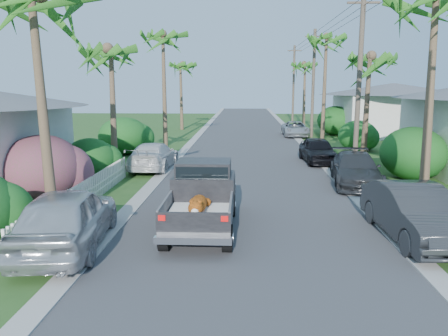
{
  "coord_description": "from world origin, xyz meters",
  "views": [
    {
      "loc": [
        -0.21,
        -9.8,
        4.41
      ],
      "look_at": [
        -0.94,
        6.05,
        1.4
      ],
      "focal_mm": 35.0,
      "sensor_mm": 36.0,
      "label": 1
    }
  ],
  "objects_px": {
    "palm_r_c": "(327,37)",
    "utility_pole_d": "(294,84)",
    "house_right_far": "(392,111)",
    "parked_car_rf": "(318,150)",
    "parked_car_ln": "(67,218)",
    "palm_l_b": "(110,49)",
    "utility_pole_b": "(359,82)",
    "parked_car_rd": "(295,129)",
    "parked_car_rm": "(356,170)",
    "palm_l_d": "(181,64)",
    "palm_r_d": "(305,64)",
    "parked_car_rn": "(414,213)",
    "palm_l_c": "(163,35)",
    "palm_r_b": "(370,57)",
    "pickup_truck": "(203,195)",
    "parked_car_lf": "(154,156)",
    "utility_pole_c": "(313,83)"
  },
  "relations": [
    {
      "from": "pickup_truck",
      "to": "palm_r_c",
      "type": "height_order",
      "value": "palm_r_c"
    },
    {
      "from": "parked_car_rd",
      "to": "utility_pole_b",
      "type": "height_order",
      "value": "utility_pole_b"
    },
    {
      "from": "parked_car_rn",
      "to": "utility_pole_b",
      "type": "relative_size",
      "value": 0.53
    },
    {
      "from": "palm_l_c",
      "to": "utility_pole_c",
      "type": "distance_m",
      "value": 13.47
    },
    {
      "from": "palm_r_d",
      "to": "utility_pole_d",
      "type": "distance_m",
      "value": 3.79
    },
    {
      "from": "parked_car_lf",
      "to": "palm_l_c",
      "type": "xyz_separation_m",
      "value": [
        -1.0,
        9.11,
        7.2
      ]
    },
    {
      "from": "parked_car_rn",
      "to": "palm_r_d",
      "type": "bearing_deg",
      "value": 84.26
    },
    {
      "from": "palm_l_c",
      "to": "palm_r_b",
      "type": "distance_m",
      "value": 14.55
    },
    {
      "from": "parked_car_rd",
      "to": "palm_r_d",
      "type": "bearing_deg",
      "value": 78.32
    },
    {
      "from": "house_right_far",
      "to": "utility_pole_d",
      "type": "distance_m",
      "value": 15.16
    },
    {
      "from": "pickup_truck",
      "to": "parked_car_rf",
      "type": "relative_size",
      "value": 1.22
    },
    {
      "from": "house_right_far",
      "to": "palm_r_b",
      "type": "bearing_deg",
      "value": -113.11
    },
    {
      "from": "utility_pole_d",
      "to": "parked_car_lf",
      "type": "bearing_deg",
      "value": -109.39
    },
    {
      "from": "pickup_truck",
      "to": "parked_car_rn",
      "type": "distance_m",
      "value": 6.29
    },
    {
      "from": "palm_l_b",
      "to": "palm_r_b",
      "type": "height_order",
      "value": "palm_l_b"
    },
    {
      "from": "parked_car_ln",
      "to": "house_right_far",
      "type": "distance_m",
      "value": 33.81
    },
    {
      "from": "palm_r_c",
      "to": "utility_pole_d",
      "type": "bearing_deg",
      "value": 92.02
    },
    {
      "from": "parked_car_rf",
      "to": "parked_car_ln",
      "type": "relative_size",
      "value": 0.84
    },
    {
      "from": "utility_pole_c",
      "to": "utility_pole_b",
      "type": "bearing_deg",
      "value": -90.0
    },
    {
      "from": "utility_pole_b",
      "to": "utility_pole_d",
      "type": "relative_size",
      "value": 1.0
    },
    {
      "from": "palm_l_b",
      "to": "utility_pole_b",
      "type": "xyz_separation_m",
      "value": [
        12.4,
        1.0,
        -1.55
      ]
    },
    {
      "from": "palm_r_d",
      "to": "pickup_truck",
      "type": "bearing_deg",
      "value": -102.34
    },
    {
      "from": "palm_l_b",
      "to": "house_right_far",
      "type": "bearing_deg",
      "value": 42.27
    },
    {
      "from": "palm_r_b",
      "to": "utility_pole_d",
      "type": "relative_size",
      "value": 0.8
    },
    {
      "from": "parked_car_rm",
      "to": "palm_l_d",
      "type": "relative_size",
      "value": 0.63
    },
    {
      "from": "parked_car_ln",
      "to": "parked_car_rd",
      "type": "bearing_deg",
      "value": -115.28
    },
    {
      "from": "parked_car_lf",
      "to": "palm_l_b",
      "type": "bearing_deg",
      "value": 28.09
    },
    {
      "from": "palm_r_b",
      "to": "palm_r_c",
      "type": "height_order",
      "value": "palm_r_c"
    },
    {
      "from": "parked_car_rf",
      "to": "utility_pole_d",
      "type": "height_order",
      "value": "utility_pole_d"
    },
    {
      "from": "parked_car_rf",
      "to": "parked_car_rd",
      "type": "distance_m",
      "value": 13.3
    },
    {
      "from": "palm_r_d",
      "to": "palm_r_b",
      "type": "bearing_deg",
      "value": -89.77
    },
    {
      "from": "parked_car_lf",
      "to": "utility_pole_b",
      "type": "bearing_deg",
      "value": -177.6
    },
    {
      "from": "parked_car_rn",
      "to": "house_right_far",
      "type": "height_order",
      "value": "house_right_far"
    },
    {
      "from": "palm_l_d",
      "to": "parked_car_rn",
      "type": "bearing_deg",
      "value": -70.36
    },
    {
      "from": "parked_car_rf",
      "to": "palm_r_d",
      "type": "height_order",
      "value": "palm_r_d"
    },
    {
      "from": "parked_car_rm",
      "to": "palm_r_b",
      "type": "bearing_deg",
      "value": 78.25
    },
    {
      "from": "parked_car_rf",
      "to": "house_right_far",
      "type": "xyz_separation_m",
      "value": [
        8.93,
        14.65,
        1.4
      ]
    },
    {
      "from": "parked_car_rm",
      "to": "palm_l_b",
      "type": "relative_size",
      "value": 0.66
    },
    {
      "from": "palm_l_c",
      "to": "house_right_far",
      "type": "bearing_deg",
      "value": 22.83
    },
    {
      "from": "utility_pole_d",
      "to": "house_right_far",
      "type": "bearing_deg",
      "value": -60.35
    },
    {
      "from": "palm_l_d",
      "to": "utility_pole_d",
      "type": "xyz_separation_m",
      "value": [
        12.1,
        9.0,
        -1.84
      ]
    },
    {
      "from": "parked_car_ln",
      "to": "utility_pole_c",
      "type": "xyz_separation_m",
      "value": [
        10.6,
        26.6,
        3.74
      ]
    },
    {
      "from": "parked_car_rn",
      "to": "house_right_far",
      "type": "bearing_deg",
      "value": 70.2
    },
    {
      "from": "parked_car_rd",
      "to": "palm_l_b",
      "type": "relative_size",
      "value": 0.62
    },
    {
      "from": "palm_l_d",
      "to": "utility_pole_b",
      "type": "xyz_separation_m",
      "value": [
        12.1,
        -21.0,
        -1.84
      ]
    },
    {
      "from": "parked_car_lf",
      "to": "palm_r_b",
      "type": "xyz_separation_m",
      "value": [
        11.6,
        2.11,
        5.24
      ]
    },
    {
      "from": "palm_r_b",
      "to": "pickup_truck",
      "type": "bearing_deg",
      "value": -125.19
    },
    {
      "from": "pickup_truck",
      "to": "parked_car_rm",
      "type": "distance_m",
      "value": 8.71
    },
    {
      "from": "parked_car_rm",
      "to": "palm_r_d",
      "type": "distance_m",
      "value": 31.05
    },
    {
      "from": "palm_l_d",
      "to": "utility_pole_c",
      "type": "relative_size",
      "value": 0.86
    }
  ]
}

